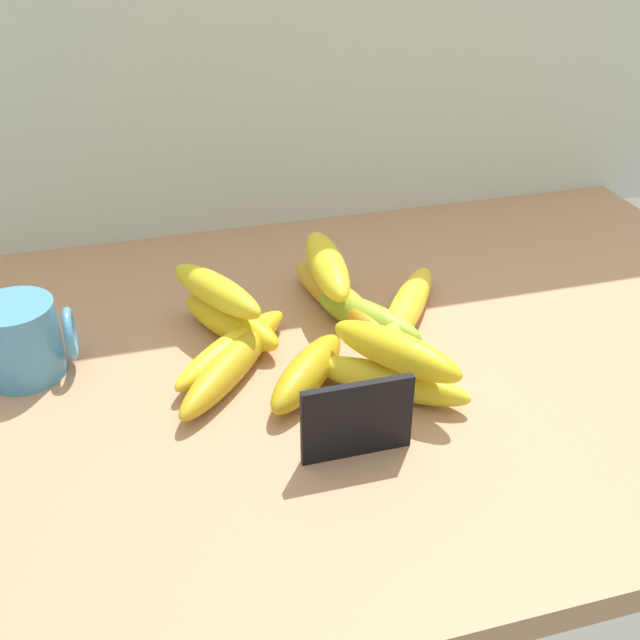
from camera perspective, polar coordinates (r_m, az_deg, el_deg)
The scene contains 15 objects.
counter_top at distance 91.02cm, azimuth 4.37°, elevation -3.01°, with size 110.00×76.00×3.00cm, color tan.
back_wall at distance 113.60cm, azimuth -1.94°, elevation 22.51°, with size 130.00×2.00×70.00cm, color silver.
chalkboard_sign at distance 73.24cm, azimuth 2.77°, elevation -7.63°, with size 11.00×1.80×8.40cm.
coffee_mug at distance 89.75cm, azimuth -21.41°, elevation -1.40°, with size 10.25×8.75×8.88cm.
banana_0 at distance 82.12cm, azimuth 5.14°, elevation -4.54°, with size 18.03×3.68×3.68cm, color gold.
banana_1 at distance 87.29cm, azimuth -6.57°, elevation -2.16°, with size 18.72×3.73×3.73cm, color yellow.
banana_2 at distance 82.60cm, azimuth -0.95°, elevation -3.94°, with size 15.03×4.18×4.18cm, color gold.
banana_3 at distance 95.17cm, azimuth 6.57°, elevation 1.02°, with size 20.46×3.90×3.90cm, color yellow.
banana_4 at distance 96.22cm, azimuth 1.35°, elevation 1.65°, with size 20.65×4.01×4.01cm, color gold.
banana_5 at distance 84.37cm, azimuth -6.79°, elevation -3.49°, with size 19.89×3.80×3.80cm, color gold.
banana_6 at distance 91.76cm, azimuth -6.71°, elevation -0.09°, with size 16.02×4.35×4.35cm, color yellow.
banana_7 at distance 92.25cm, azimuth 3.45°, elevation 0.13°, with size 15.47×3.96×3.96cm, color #8CB02C.
banana_8 at distance 79.93cm, azimuth 5.70°, elevation -2.29°, with size 15.69×4.11×4.11cm, color yellow.
banana_9 at distance 95.07cm, azimuth 0.53°, elevation 4.14°, with size 17.29×4.35×4.35cm, color yellow.
banana_10 at distance 90.06cm, azimuth -7.78°, elevation 2.20°, with size 15.60×3.84×3.84cm, color gold.
Camera 1 is at (-26.71, -69.88, 53.36)cm, focal length 42.75 mm.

